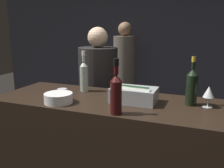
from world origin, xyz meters
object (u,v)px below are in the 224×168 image
Objects in this scene: bowl_white at (58,98)px; white_wine_bottle at (84,75)px; person_in_hoodie at (99,97)px; wine_glass at (209,92)px; red_wine_bottle_black_foil at (116,92)px; person_blond_tee at (125,72)px; candle_votive at (62,92)px; ice_bin_with_bottles at (134,94)px; champagne_bottle at (192,86)px.

bowl_white is 0.60× the size of white_wine_bottle.
white_wine_bottle is at bearing -148.03° from person_in_hoodie.
wine_glass is 0.09× the size of person_in_hoodie.
person_blond_tee is (-0.67, 2.20, -0.28)m from red_wine_bottle_black_foil.
candle_votive is at bearing 114.00° from bowl_white.
white_wine_bottle is (-0.50, 0.16, 0.08)m from ice_bin_with_bottles.
bowl_white is at bearing 68.83° from person_blond_tee.
white_wine_bottle is (0.02, 0.38, 0.11)m from bowl_white.
red_wine_bottle_black_foil is (-0.56, -0.36, 0.04)m from wine_glass.
white_wine_bottle reaches higher than bowl_white.
ice_bin_with_bottles is 0.60m from candle_votive.
candle_votive is 0.72m from person_in_hoodie.
ice_bin_with_bottles is at bearing -115.52° from person_in_hoodie.
person_in_hoodie reaches higher than white_wine_bottle.
wine_glass is 1.13m from candle_votive.
red_wine_bottle_black_foil is (0.48, -0.07, 0.11)m from bowl_white.
white_wine_bottle reaches higher than ice_bin_with_bottles.
bowl_white is 1.08m from wine_glass.
champagne_bottle is (-0.12, 0.01, 0.03)m from wine_glass.
wine_glass is at bearing 6.04° from candle_votive.
red_wine_bottle_black_foil reaches higher than bowl_white.
bowl_white is (-0.52, -0.22, -0.02)m from ice_bin_with_bottles.
champagne_bottle is 1.18m from person_in_hoodie.
ice_bin_with_bottles is at bearing 84.10° from person_blond_tee.
white_wine_bottle is 0.91m from champagne_bottle.
person_in_hoodie is 0.96× the size of person_blond_tee.
champagne_bottle is at bearing 7.31° from candle_votive.
white_wine_bottle is 1.00× the size of champagne_bottle.
red_wine_bottle_black_foil reaches higher than white_wine_bottle.
bowl_white is at bearing -92.97° from white_wine_bottle.
candle_votive is 0.22× the size of red_wine_bottle_black_foil.
ice_bin_with_bottles is 0.90m from person_in_hoodie.
person_blond_tee reaches higher than ice_bin_with_bottles.
red_wine_bottle_black_foil is 1.13m from person_in_hoodie.
candle_votive is 0.05× the size of person_in_hoodie.
person_in_hoodie is at bearing 69.42° from person_blond_tee.
wine_glass is 0.43× the size of white_wine_bottle.
champagne_bottle reaches higher than ice_bin_with_bottles.
person_blond_tee is at bearing 107.02° from red_wine_bottle_black_foil.
wine_glass is 0.43× the size of champagne_bottle.
ice_bin_with_bottles is 2.04m from person_blond_tee.
wine_glass is 1.02m from white_wine_bottle.
bowl_white is at bearing -157.04° from ice_bin_with_bottles.
red_wine_bottle_black_foil is 0.58m from champagne_bottle.
ice_bin_with_bottles is 2.22× the size of wine_glass.
bowl_white is at bearing -164.27° from wine_glass.
person_blond_tee reaches higher than champagne_bottle.
wine_glass is (1.04, 0.29, 0.07)m from bowl_white.
wine_glass is 2.22m from person_blond_tee.
red_wine_bottle_black_foil is 1.03× the size of white_wine_bottle.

